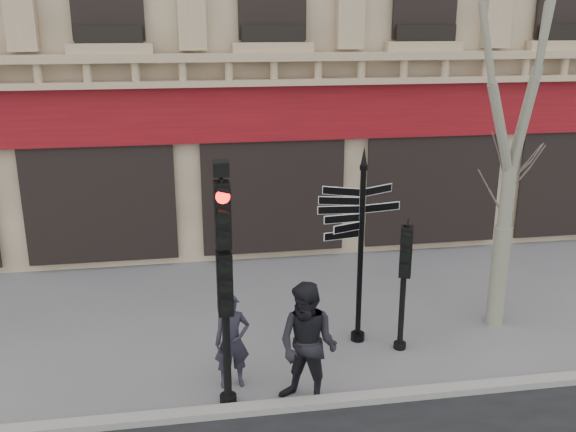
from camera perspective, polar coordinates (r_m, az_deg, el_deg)
name	(u,v)px	position (r m, az deg, el deg)	size (l,w,h in m)	color
ground	(313,359)	(11.44, 2.27, -12.58)	(80.00, 80.00, 0.00)	#5D5D62
kerb	(332,401)	(10.25, 3.90, -16.12)	(80.00, 0.25, 0.12)	gray
fingerpost	(362,214)	(11.17, 6.59, 0.19)	(1.52, 1.52, 3.62)	black
traffic_signal_main	(224,257)	(9.24, -5.73, -3.66)	(0.42, 0.31, 3.81)	black
traffic_signal_secondary	(404,265)	(11.25, 10.31, -4.28)	(0.46, 0.40, 2.31)	black
plane_tree	(524,38)	(11.97, 20.21, 14.59)	(2.87, 2.87, 7.61)	gray
pedestrian_a	(232,341)	(10.37, -5.00, -11.03)	(0.57, 0.38, 1.57)	#22222D
pedestrian_b	(308,346)	(9.78, 1.79, -11.46)	(0.96, 0.75, 1.98)	black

